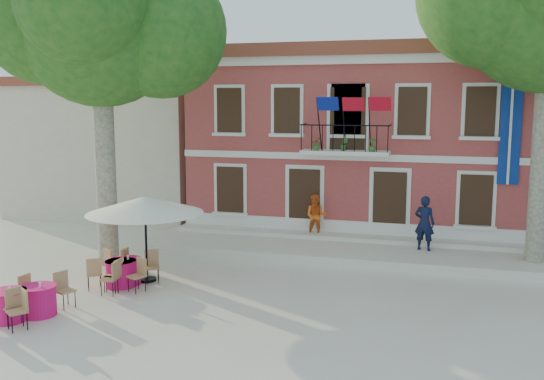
{
  "coord_description": "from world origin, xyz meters",
  "views": [
    {
      "loc": [
        5.47,
        -16.25,
        5.39
      ],
      "look_at": [
        -0.18,
        3.5,
        2.33
      ],
      "focal_mm": 40.0,
      "sensor_mm": 36.0,
      "label": 1
    }
  ],
  "objects_px": {
    "cafe_table_0": "(120,272)",
    "cafe_table_2": "(8,304)",
    "cafe_table_1": "(39,299)",
    "pedestrian_navy": "(425,223)",
    "cafe_table_3": "(126,270)",
    "patio_umbrella": "(145,205)",
    "plane_tree_west": "(100,24)",
    "pedestrian_orange": "(316,216)",
    "cafe_table_4": "(121,272)"
  },
  "relations": [
    {
      "from": "pedestrian_orange",
      "to": "cafe_table_4",
      "type": "relative_size",
      "value": 0.87
    },
    {
      "from": "cafe_table_1",
      "to": "plane_tree_west",
      "type": "bearing_deg",
      "value": 100.65
    },
    {
      "from": "pedestrian_orange",
      "to": "cafe_table_1",
      "type": "height_order",
      "value": "pedestrian_orange"
    },
    {
      "from": "cafe_table_0",
      "to": "cafe_table_1",
      "type": "relative_size",
      "value": 1.01
    },
    {
      "from": "plane_tree_west",
      "to": "cafe_table_0",
      "type": "height_order",
      "value": "plane_tree_west"
    },
    {
      "from": "pedestrian_orange",
      "to": "cafe_table_0",
      "type": "xyz_separation_m",
      "value": [
        -4.43,
        -6.54,
        -0.69
      ]
    },
    {
      "from": "plane_tree_west",
      "to": "cafe_table_3",
      "type": "relative_size",
      "value": 5.61
    },
    {
      "from": "pedestrian_orange",
      "to": "cafe_table_4",
      "type": "distance_m",
      "value": 7.91
    },
    {
      "from": "pedestrian_navy",
      "to": "cafe_table_3",
      "type": "distance_m",
      "value": 9.97
    },
    {
      "from": "patio_umbrella",
      "to": "cafe_table_2",
      "type": "distance_m",
      "value": 4.7
    },
    {
      "from": "cafe_table_0",
      "to": "cafe_table_2",
      "type": "height_order",
      "value": "same"
    },
    {
      "from": "pedestrian_orange",
      "to": "cafe_table_2",
      "type": "xyz_separation_m",
      "value": [
        -5.64,
        -9.78,
        -0.68
      ]
    },
    {
      "from": "cafe_table_3",
      "to": "cafe_table_4",
      "type": "relative_size",
      "value": 1.0
    },
    {
      "from": "cafe_table_1",
      "to": "cafe_table_3",
      "type": "relative_size",
      "value": 1.03
    },
    {
      "from": "patio_umbrella",
      "to": "pedestrian_orange",
      "type": "distance_m",
      "value": 7.13
    },
    {
      "from": "pedestrian_navy",
      "to": "patio_umbrella",
      "type": "bearing_deg",
      "value": 45.56
    },
    {
      "from": "cafe_table_3",
      "to": "patio_umbrella",
      "type": "bearing_deg",
      "value": 46.84
    },
    {
      "from": "cafe_table_1",
      "to": "cafe_table_2",
      "type": "xyz_separation_m",
      "value": [
        -0.48,
        -0.53,
        0.01
      ]
    },
    {
      "from": "patio_umbrella",
      "to": "cafe_table_4",
      "type": "relative_size",
      "value": 1.85
    },
    {
      "from": "patio_umbrella",
      "to": "pedestrian_navy",
      "type": "xyz_separation_m",
      "value": [
        7.9,
        4.95,
        -1.07
      ]
    },
    {
      "from": "cafe_table_0",
      "to": "cafe_table_3",
      "type": "xyz_separation_m",
      "value": [
        0.04,
        0.26,
        0.01
      ]
    },
    {
      "from": "cafe_table_0",
      "to": "pedestrian_navy",
      "type": "bearing_deg",
      "value": 34.13
    },
    {
      "from": "pedestrian_orange",
      "to": "cafe_table_4",
      "type": "height_order",
      "value": "pedestrian_orange"
    },
    {
      "from": "patio_umbrella",
      "to": "cafe_table_2",
      "type": "height_order",
      "value": "patio_umbrella"
    },
    {
      "from": "plane_tree_west",
      "to": "cafe_table_4",
      "type": "relative_size",
      "value": 5.63
    },
    {
      "from": "patio_umbrella",
      "to": "cafe_table_3",
      "type": "distance_m",
      "value": 1.98
    },
    {
      "from": "cafe_table_0",
      "to": "cafe_table_4",
      "type": "distance_m",
      "value": 0.02
    },
    {
      "from": "patio_umbrella",
      "to": "pedestrian_orange",
      "type": "relative_size",
      "value": 2.13
    },
    {
      "from": "plane_tree_west",
      "to": "pedestrian_orange",
      "type": "bearing_deg",
      "value": 35.94
    },
    {
      "from": "cafe_table_4",
      "to": "cafe_table_0",
      "type": "bearing_deg",
      "value": -150.27
    },
    {
      "from": "cafe_table_2",
      "to": "cafe_table_4",
      "type": "relative_size",
      "value": 1.0
    },
    {
      "from": "cafe_table_0",
      "to": "plane_tree_west",
      "type": "bearing_deg",
      "value": 127.78
    },
    {
      "from": "patio_umbrella",
      "to": "cafe_table_0",
      "type": "distance_m",
      "value": 2.08
    },
    {
      "from": "cafe_table_3",
      "to": "pedestrian_navy",
      "type": "bearing_deg",
      "value": 33.01
    },
    {
      "from": "patio_umbrella",
      "to": "cafe_table_0",
      "type": "relative_size",
      "value": 1.77
    },
    {
      "from": "cafe_table_1",
      "to": "cafe_table_2",
      "type": "relative_size",
      "value": 1.04
    },
    {
      "from": "pedestrian_navy",
      "to": "pedestrian_orange",
      "type": "height_order",
      "value": "pedestrian_navy"
    },
    {
      "from": "plane_tree_west",
      "to": "cafe_table_2",
      "type": "relative_size",
      "value": 5.64
    },
    {
      "from": "pedestrian_orange",
      "to": "cafe_table_3",
      "type": "relative_size",
      "value": 0.87
    },
    {
      "from": "cafe_table_2",
      "to": "cafe_table_4",
      "type": "bearing_deg",
      "value": 69.25
    },
    {
      "from": "cafe_table_4",
      "to": "cafe_table_2",
      "type": "bearing_deg",
      "value": -110.75
    },
    {
      "from": "pedestrian_navy",
      "to": "cafe_table_0",
      "type": "height_order",
      "value": "pedestrian_navy"
    },
    {
      "from": "patio_umbrella",
      "to": "pedestrian_orange",
      "type": "bearing_deg",
      "value": 55.8
    },
    {
      "from": "pedestrian_navy",
      "to": "cafe_table_2",
      "type": "height_order",
      "value": "pedestrian_navy"
    },
    {
      "from": "pedestrian_orange",
      "to": "patio_umbrella",
      "type": "bearing_deg",
      "value": -126.27
    },
    {
      "from": "cafe_table_0",
      "to": "cafe_table_3",
      "type": "distance_m",
      "value": 0.27
    },
    {
      "from": "pedestrian_navy",
      "to": "cafe_table_3",
      "type": "relative_size",
      "value": 1.0
    },
    {
      "from": "cafe_table_0",
      "to": "cafe_table_3",
      "type": "bearing_deg",
      "value": 80.46
    },
    {
      "from": "patio_umbrella",
      "to": "cafe_table_1",
      "type": "relative_size",
      "value": 1.79
    },
    {
      "from": "pedestrian_navy",
      "to": "cafe_table_0",
      "type": "bearing_deg",
      "value": 47.6
    }
  ]
}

